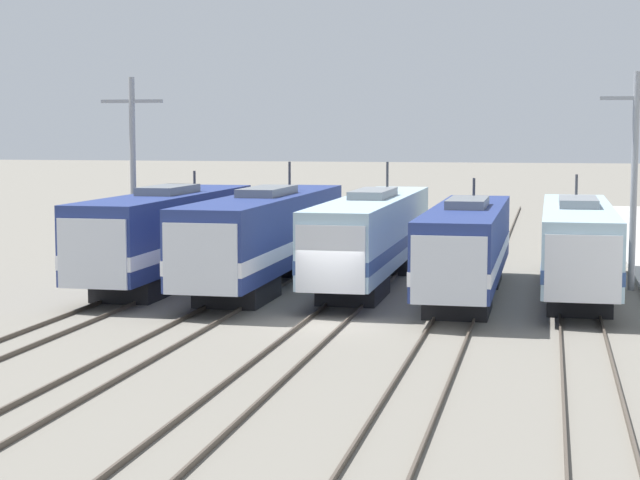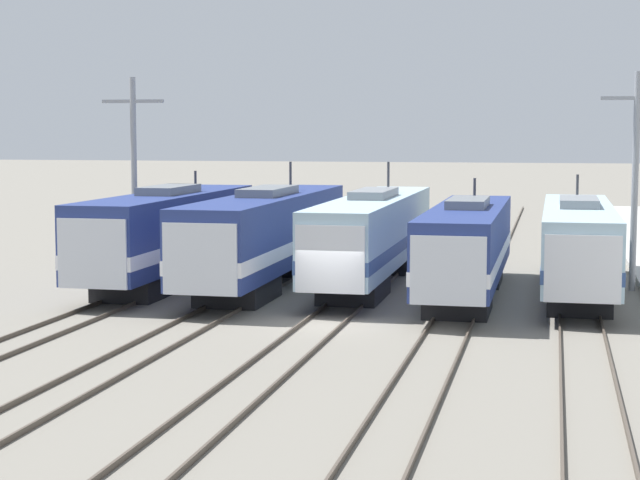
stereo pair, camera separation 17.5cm
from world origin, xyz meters
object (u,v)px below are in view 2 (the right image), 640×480
catenary_tower_left (134,170)px  locomotive_center_left (265,236)px  catenary_tower_right (635,174)px  locomotive_center (372,236)px  locomotive_center_right (466,248)px  locomotive_far_right (578,246)px  locomotive_far_left (166,235)px

catenary_tower_left → locomotive_center_left: bearing=-19.4°
locomotive_center_left → catenary_tower_right: 15.99m
locomotive_center → locomotive_center_right: 5.42m
locomotive_center_left → catenary_tower_left: 7.91m
catenary_tower_left → catenary_tower_right: bearing=0.0°
locomotive_far_right → catenary_tower_right: size_ratio=1.81×
locomotive_center_right → locomotive_far_right: 4.76m
locomotive_far_left → catenary_tower_right: size_ratio=1.76×
locomotive_far_left → locomotive_center_left: size_ratio=0.88×
locomotive_center_right → catenary_tower_right: (6.73, 3.91, 2.88)m
locomotive_far_left → catenary_tower_left: catenary_tower_left is taller
locomotive_center_left → locomotive_far_left: bearing=-175.3°
catenary_tower_right → catenary_tower_left: bearing=180.0°
locomotive_center_left → locomotive_center_right: locomotive_center_left is taller
locomotive_far_left → locomotive_center_right: locomotive_far_left is taller
locomotive_center_left → catenary_tower_right: size_ratio=2.01×
locomotive_far_right → catenary_tower_right: (2.32, 2.12, 2.89)m
catenary_tower_left → locomotive_far_right: bearing=-6.0°
locomotive_far_right → catenary_tower_right: 4.27m
locomotive_center_left → locomotive_far_right: bearing=1.4°
locomotive_center_left → catenary_tower_left: size_ratio=2.01×
locomotive_center_left → locomotive_center_right: 8.94m
locomotive_center_left → catenary_tower_left: catenary_tower_left is taller
locomotive_center → locomotive_center_right: bearing=-35.6°
locomotive_center_right → locomotive_center_left: bearing=170.7°
locomotive_center → locomotive_far_left: bearing=-166.8°
locomotive_center → catenary_tower_left: 11.77m
locomotive_center → locomotive_far_right: 8.93m
locomotive_center → catenary_tower_right: size_ratio=2.05×
locomotive_far_left → catenary_tower_right: catenary_tower_right is taller
locomotive_center_left → catenary_tower_left: (-6.99, 2.46, 2.75)m
locomotive_far_left → catenary_tower_right: bearing=8.0°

